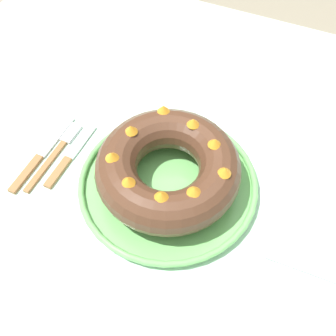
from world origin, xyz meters
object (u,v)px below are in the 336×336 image
bundt_cake (168,168)px  serving_knife (39,158)px  fork (57,151)px  napkin (311,249)px  cake_knife (68,159)px  serving_dish (168,183)px

bundt_cake → serving_knife: size_ratio=1.26×
bundt_cake → fork: bundt_cake is taller
fork → serving_knife: (-0.02, -0.03, 0.00)m
bundt_cake → serving_knife: (-0.27, -0.05, -0.06)m
bundt_cake → napkin: 0.29m
serving_knife → cake_knife: size_ratio=1.23×
serving_dish → cake_knife: serving_dish is taller
bundt_cake → serving_knife: 0.28m
serving_knife → cake_knife: same height
bundt_cake → napkin: bundt_cake is taller
bundt_cake → serving_knife: bearing=-170.2°
cake_knife → serving_dish: bearing=13.5°
serving_knife → fork: bearing=47.0°
fork → napkin: 0.52m
napkin → bundt_cake: bearing=176.4°
bundt_cake → cake_knife: size_ratio=1.55×
fork → napkin: (0.52, -0.00, -0.00)m
serving_dish → serving_knife: 0.27m
cake_knife → napkin: bearing=7.6°
serving_dish → serving_knife: size_ratio=1.62×
fork → serving_knife: bearing=-127.2°
serving_dish → napkin: (0.28, -0.02, -0.01)m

